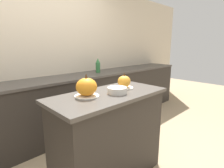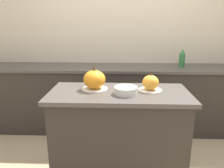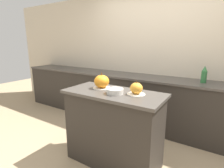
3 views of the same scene
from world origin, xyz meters
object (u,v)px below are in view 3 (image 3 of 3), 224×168
object	(u,v)px
pumpkin_cake_left	(102,82)
mixing_bowl	(115,91)
pumpkin_cake_right	(136,89)
bottle_tall	(204,75)

from	to	relation	value
pumpkin_cake_left	mixing_bowl	world-z (taller)	pumpkin_cake_left
pumpkin_cake_left	pumpkin_cake_right	world-z (taller)	pumpkin_cake_left
pumpkin_cake_right	mixing_bowl	size ratio (longest dim) A/B	1.06
pumpkin_cake_right	bottle_tall	xyz separation A→B (m)	(0.58, 1.16, 0.04)
pumpkin_cake_right	bottle_tall	distance (m)	1.29
bottle_tall	mixing_bowl	xyz separation A→B (m)	(-0.79, -1.26, -0.08)
pumpkin_cake_left	bottle_tall	size ratio (longest dim) A/B	0.91
bottle_tall	mixing_bowl	world-z (taller)	bottle_tall
pumpkin_cake_right	bottle_tall	bearing A→B (deg)	63.47
pumpkin_cake_right	pumpkin_cake_left	bearing A→B (deg)	177.84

